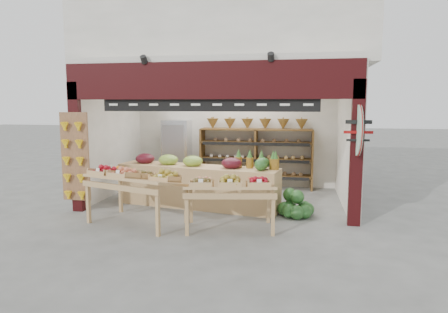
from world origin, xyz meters
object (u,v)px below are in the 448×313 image
Objects in this scene: refrigerator at (177,153)px; cardboard_stack at (151,186)px; mid_counter at (197,184)px; display_table_right at (230,185)px; display_table_left at (133,177)px; watermelon_pile at (296,207)px; back_shelving at (256,144)px.

refrigerator reaches higher than cardboard_stack.
mid_counter is (1.09, -2.11, -0.40)m from refrigerator.
cardboard_stack is 3.23m from display_table_right.
display_table_left is 1.86m from display_table_right.
cardboard_stack is at bearing 161.52° from watermelon_pile.
refrigerator is 0.49× the size of mid_counter.
back_shelving is at bearing 88.82° from display_table_right.
refrigerator is at bearing 120.22° from display_table_right.
display_table_right is at bearing -63.23° from refrigerator.
back_shelving is 2.93m from cardboard_stack.
refrigerator is at bearing 93.31° from display_table_left.
cardboard_stack is 3.65m from watermelon_pile.
back_shelving reaches higher than watermelon_pile.
mid_counter is 1.86× the size of display_table_left.
refrigerator is 2.41m from mid_counter.
refrigerator is (-2.13, -0.09, -0.28)m from back_shelving.
display_table_left reaches higher than cardboard_stack.
display_table_left is at bearing -90.14° from refrigerator.
cardboard_stack is at bearing -149.12° from back_shelving.
display_table_right is 1.66m from watermelon_pile.
display_table_right is (0.97, -1.41, 0.30)m from mid_counter.
display_table_left reaches higher than watermelon_pile.
cardboard_stack is 2.24m from display_table_left.
display_table_left is at bearing -162.57° from watermelon_pile.
watermelon_pile is (1.15, 1.04, -0.59)m from display_table_right.
refrigerator is 4.09m from display_table_right.
display_table_right is at bearing -138.00° from watermelon_pile.
back_shelving is at bearing 64.75° from mid_counter.
back_shelving is at bearing 61.31° from display_table_left.
display_table_right is at bearing -43.51° from cardboard_stack.
display_table_left is (-1.93, -3.53, -0.32)m from back_shelving.
cardboard_stack is 0.50× the size of display_table_left.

